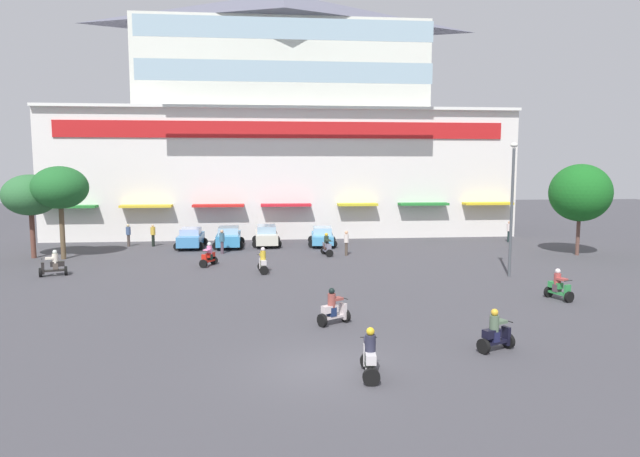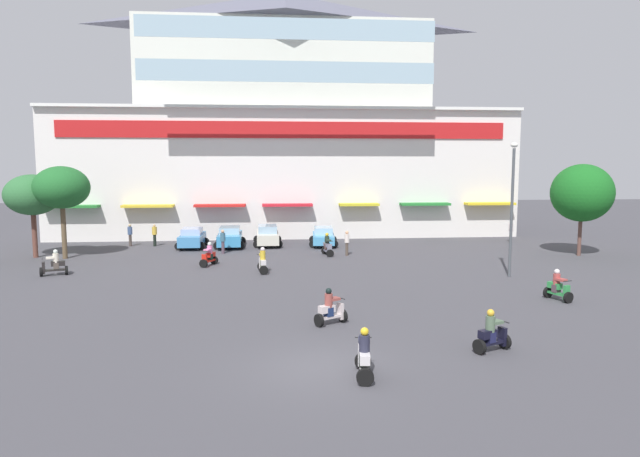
% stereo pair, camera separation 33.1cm
% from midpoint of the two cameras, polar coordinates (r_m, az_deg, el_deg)
% --- Properties ---
extents(ground_plane, '(128.00, 128.00, 0.00)m').
position_cam_midpoint_polar(ground_plane, '(30.83, -1.92, -5.39)').
color(ground_plane, '#434248').
extents(colonial_building, '(40.03, 14.94, 21.63)m').
position_cam_midpoint_polar(colonial_building, '(52.64, -3.40, 9.84)').
color(colonial_building, silver).
rests_on(colonial_building, ground).
extents(plaza_tree_0, '(3.62, 3.54, 5.66)m').
position_cam_midpoint_polar(plaza_tree_0, '(42.65, -26.87, 3.02)').
color(plaza_tree_0, brown).
rests_on(plaza_tree_0, ground).
extents(plaza_tree_1, '(4.07, 4.33, 6.35)m').
position_cam_midpoint_polar(plaza_tree_1, '(42.89, 25.15, 3.27)').
color(plaza_tree_1, brown).
rests_on(plaza_tree_1, ground).
extents(plaza_tree_2, '(3.61, 3.67, 6.21)m').
position_cam_midpoint_polar(plaza_tree_2, '(41.27, -24.44, 3.76)').
color(plaza_tree_2, brown).
rests_on(plaza_tree_2, ground).
extents(parked_car_0, '(2.27, 4.00, 1.50)m').
position_cam_midpoint_polar(parked_car_0, '(43.87, -12.57, -0.92)').
color(parked_car_0, '#4184BD').
rests_on(parked_car_0, ground).
extents(parked_car_1, '(2.40, 4.24, 1.56)m').
position_cam_midpoint_polar(parked_car_1, '(43.70, -8.87, -0.83)').
color(parked_car_1, '#3889BF').
rests_on(parked_car_1, ground).
extents(parked_car_2, '(2.30, 4.48, 1.58)m').
position_cam_midpoint_polar(parked_car_2, '(44.25, -5.10, -0.69)').
color(parked_car_2, beige).
rests_on(parked_car_2, ground).
extents(parked_car_3, '(2.42, 4.22, 1.46)m').
position_cam_midpoint_polar(parked_car_3, '(43.95, 0.56, -0.79)').
color(parked_car_3, '#4796C7').
rests_on(parked_car_3, ground).
extents(scooter_rider_0, '(1.55, 0.92, 1.51)m').
position_cam_midpoint_polar(scooter_rider_0, '(35.66, -25.03, -3.35)').
color(scooter_rider_0, black).
rests_on(scooter_rider_0, ground).
extents(scooter_rider_1, '(0.69, 1.54, 1.58)m').
position_cam_midpoint_polar(scooter_rider_1, '(17.41, 5.04, -12.78)').
color(scooter_rider_1, black).
rests_on(scooter_rider_1, ground).
extents(scooter_rider_2, '(1.40, 1.11, 1.51)m').
position_cam_midpoint_polar(scooter_rider_2, '(22.72, 1.49, -8.18)').
color(scooter_rider_2, black).
rests_on(scooter_rider_2, ground).
extents(scooter_rider_3, '(0.67, 1.49, 1.54)m').
position_cam_midpoint_polar(scooter_rider_3, '(33.29, -5.54, -3.42)').
color(scooter_rider_3, black).
rests_on(scooter_rider_3, ground).
extents(scooter_rider_4, '(1.07, 1.51, 1.50)m').
position_cam_midpoint_polar(scooter_rider_4, '(35.98, -10.89, -2.76)').
color(scooter_rider_4, black).
rests_on(scooter_rider_4, ground).
extents(scooter_rider_5, '(1.43, 1.02, 1.50)m').
position_cam_midpoint_polar(scooter_rider_5, '(20.51, 17.42, -10.16)').
color(scooter_rider_5, black).
rests_on(scooter_rider_5, ground).
extents(scooter_rider_6, '(0.95, 1.42, 1.48)m').
position_cam_midpoint_polar(scooter_rider_6, '(28.92, 23.20, -5.51)').
color(scooter_rider_6, black).
rests_on(scooter_rider_6, ground).
extents(scooter_rider_7, '(0.76, 1.50, 1.59)m').
position_cam_midpoint_polar(scooter_rider_7, '(39.22, 0.99, -1.80)').
color(scooter_rider_7, black).
rests_on(scooter_rider_7, ground).
extents(pedestrian_0, '(0.49, 0.49, 1.72)m').
position_cam_midpoint_polar(pedestrian_0, '(48.27, 18.91, -0.18)').
color(pedestrian_0, '#1A2A2A').
rests_on(pedestrian_0, ground).
extents(pedestrian_1, '(0.50, 0.50, 1.72)m').
position_cam_midpoint_polar(pedestrian_1, '(40.55, -9.56, -1.15)').
color(pedestrian_1, '#4D3C49').
rests_on(pedestrian_1, ground).
extents(pedestrian_2, '(0.33, 0.33, 1.74)m').
position_cam_midpoint_polar(pedestrian_2, '(39.22, 2.98, -1.29)').
color(pedestrian_2, '#4D4036').
rests_on(pedestrian_2, ground).
extents(pedestrian_3, '(0.36, 0.36, 1.73)m').
position_cam_midpoint_polar(pedestrian_3, '(45.92, -18.44, -0.49)').
color(pedestrian_3, '#483D38').
rests_on(pedestrian_3, ground).
extents(pedestrian_4, '(0.45, 0.45, 1.70)m').
position_cam_midpoint_polar(pedestrian_4, '(45.38, -16.17, -0.52)').
color(pedestrian_4, black).
rests_on(pedestrian_4, ground).
extents(streetlamp_near, '(0.40, 0.40, 7.55)m').
position_cam_midpoint_polar(streetlamp_near, '(33.37, 19.11, 2.72)').
color(streetlamp_near, '#474C51').
rests_on(streetlamp_near, ground).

